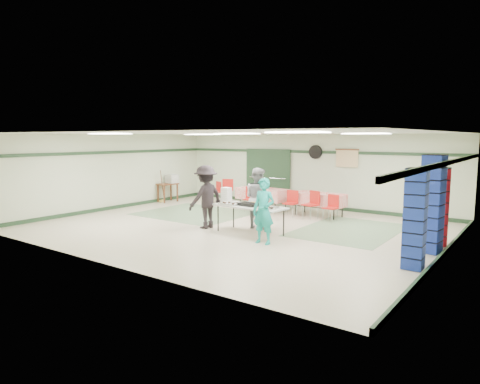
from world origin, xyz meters
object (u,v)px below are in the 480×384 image
Objects in this scene: serving_table at (250,207)px; volunteer_grey at (258,198)px; dining_table_b at (263,194)px; crate_stack_blue_b at (415,219)px; dining_table_a at (319,199)px; chair_loose_a at (227,188)px; printer_table at (168,186)px; chair_d at (251,196)px; volunteer_teal at (264,211)px; chair_a at (312,202)px; chair_loose_b at (217,190)px; volunteer_dark at (206,197)px; broom at (162,186)px; office_printer at (172,179)px; chair_b at (291,201)px; crate_stack_red at (440,207)px; chair_c at (332,205)px; crate_stack_blue_a at (432,204)px.

serving_table is 0.73m from volunteer_grey.
crate_stack_blue_b reaches higher than dining_table_b.
volunteer_grey is 0.99× the size of dining_table_a.
volunteer_grey is at bearing -64.11° from chair_loose_a.
chair_d is at bearing 8.34° from printer_table.
volunteer_teal is at bearing -78.45° from dining_table_a.
chair_a is 1.06× the size of chair_loose_b.
chair_loose_a is at bearing 131.43° from chair_d.
volunteer_dark is 0.90× the size of crate_stack_blue_b.
chair_a is at bearing 6.12° from broom.
dining_table_b is 2.27× the size of chair_d.
office_printer reaches higher than printer_table.
crate_stack_red reaches higher than chair_b.
printer_table is (-3.97, -0.11, 0.10)m from chair_d.
chair_loose_a reaches higher than chair_b.
dining_table_a is 4.55m from chair_loose_b.
volunteer_dark is at bearing -102.54° from chair_a.
serving_table is at bearing -87.92° from chair_b.
chair_a reaches higher than serving_table.
printer_table is 1.96× the size of office_printer.
volunteer_grey is (-0.20, 0.68, 0.15)m from serving_table.
broom is (-7.08, -0.32, 0.16)m from chair_c.
crate_stack_red is at bearing -19.64° from chair_b.
chair_a is 1.05× the size of chair_b.
chair_loose_b is (-2.73, 3.87, -0.38)m from volunteer_dark.
volunteer_grey is 0.87× the size of crate_stack_blue_b.
volunteer_grey reaches higher than printer_table.
chair_loose_a is 0.74× the size of broom.
broom reaches higher than serving_table.
dining_table_a is 2.05× the size of chair_b.
crate_stack_blue_a is at bearing -9.04° from chair_a.
volunteer_grey is at bearing -178.63° from crate_stack_blue_a.
crate_stack_blue_a reaches higher than volunteer_teal.
office_printer reaches higher than chair_c.
chair_b is 4.90m from crate_stack_red.
broom is (-6.01, 2.58, -0.06)m from serving_table.
serving_table is 1.05× the size of dining_table_b.
dining_table_a is (0.37, 3.46, -0.15)m from serving_table.
crate_stack_blue_a is (4.37, 0.79, 0.39)m from serving_table.
volunteer_grey is at bearing -90.98° from chair_b.
chair_a reaches higher than chair_c.
volunteer_teal is 0.82× the size of dining_table_b.
crate_stack_blue_a is (8.18, -3.15, 0.53)m from chair_loose_a.
volunteer_teal is 1.87× the size of chair_d.
serving_table is 1.62× the size of broom.
chair_c is at bearing -18.80° from chair_d.
chair_loose_a is at bearing 171.29° from dining_table_b.
dining_table_b is 0.59m from chair_d.
broom is (-10.38, 0.94, -0.28)m from crate_stack_red.
chair_c is 4.89m from crate_stack_blue_b.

